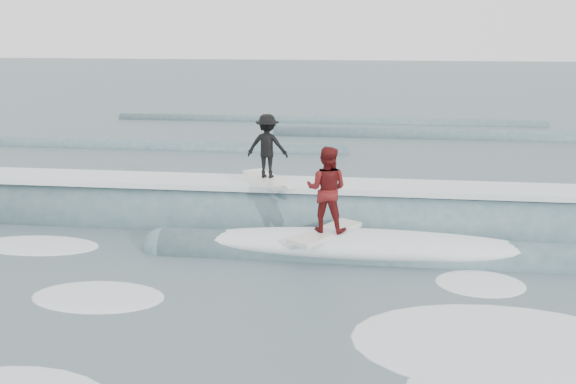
# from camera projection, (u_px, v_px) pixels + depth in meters

# --- Properties ---
(ground) EXTENTS (160.00, 160.00, 0.00)m
(ground) POSITION_uv_depth(u_px,v_px,m) (263.00, 299.00, 11.87)
(ground) COLOR #40545E
(ground) RESTS_ON ground
(breaking_wave) EXTENTS (23.93, 3.82, 2.07)m
(breaking_wave) POSITION_uv_depth(u_px,v_px,m) (301.00, 226.00, 15.97)
(breaking_wave) COLOR #385B5F
(breaking_wave) RESTS_ON ground
(surfer_black) EXTENTS (1.55, 1.98, 1.68)m
(surfer_black) POSITION_uv_depth(u_px,v_px,m) (267.00, 149.00, 15.89)
(surfer_black) COLOR white
(surfer_black) RESTS_ON ground
(surfer_red) EXTENTS (1.54, 1.98, 1.96)m
(surfer_red) POSITION_uv_depth(u_px,v_px,m) (327.00, 193.00, 13.71)
(surfer_red) COLOR silver
(surfer_red) RESTS_ON ground
(whitewater) EXTENTS (12.98, 8.33, 0.10)m
(whitewater) POSITION_uv_depth(u_px,v_px,m) (269.00, 329.00, 10.69)
(whitewater) COLOR white
(whitewater) RESTS_ON ground
(far_swells) EXTENTS (40.49, 8.65, 0.80)m
(far_swells) POSITION_uv_depth(u_px,v_px,m) (334.00, 137.00, 28.76)
(far_swells) COLOR #385B5F
(far_swells) RESTS_ON ground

